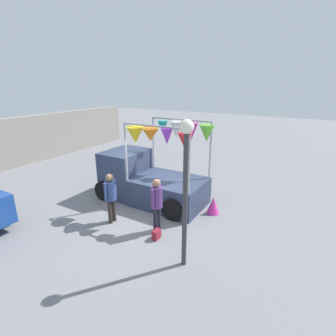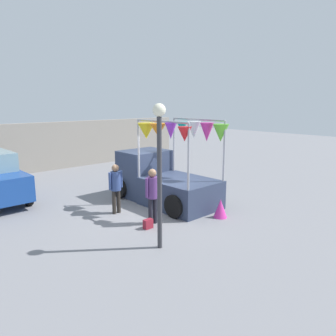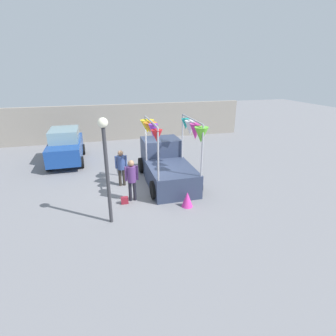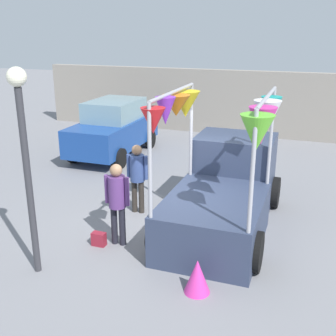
% 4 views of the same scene
% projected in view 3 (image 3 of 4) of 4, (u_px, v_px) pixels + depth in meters
% --- Properties ---
extents(ground_plane, '(60.00, 60.00, 0.00)m').
position_uv_depth(ground_plane, '(150.00, 188.00, 11.74)').
color(ground_plane, slate).
extents(vendor_truck, '(2.52, 4.13, 3.09)m').
position_uv_depth(vendor_truck, '(166.00, 162.00, 12.23)').
color(vendor_truck, '#2D3851').
rests_on(vendor_truck, ground).
extents(parked_car, '(1.88, 4.00, 1.88)m').
position_uv_depth(parked_car, '(66.00, 146.00, 14.76)').
color(parked_car, navy).
rests_on(parked_car, ground).
extents(person_customer, '(0.53, 0.34, 1.71)m').
position_uv_depth(person_customer, '(132.00, 177.00, 10.29)').
color(person_customer, black).
rests_on(person_customer, ground).
extents(person_vendor, '(0.53, 0.34, 1.66)m').
position_uv_depth(person_vendor, '(121.00, 165.00, 11.65)').
color(person_vendor, '#2D2823').
rests_on(person_vendor, ground).
extents(handbag, '(0.28, 0.16, 0.28)m').
position_uv_depth(handbag, '(125.00, 200.00, 10.34)').
color(handbag, maroon).
rests_on(handbag, ground).
extents(street_lamp, '(0.32, 0.32, 3.64)m').
position_uv_depth(street_lamp, '(106.00, 156.00, 8.31)').
color(street_lamp, '#333338').
rests_on(street_lamp, ground).
extents(brick_boundary_wall, '(18.00, 0.36, 2.60)m').
position_uv_depth(brick_boundary_wall, '(125.00, 122.00, 19.47)').
color(brick_boundary_wall, gray).
rests_on(brick_boundary_wall, ground).
extents(folded_kite_bundle_magenta, '(0.59, 0.59, 0.60)m').
position_uv_depth(folded_kite_bundle_magenta, '(187.00, 199.00, 10.07)').
color(folded_kite_bundle_magenta, '#D83399').
rests_on(folded_kite_bundle_magenta, ground).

